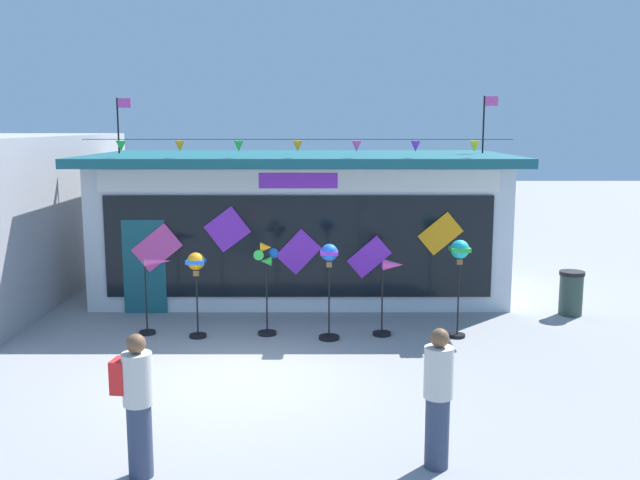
# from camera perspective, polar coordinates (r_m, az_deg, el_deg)

# --- Properties ---
(ground_plane) EXTENTS (80.00, 80.00, 0.00)m
(ground_plane) POSITION_cam_1_polar(r_m,az_deg,el_deg) (11.53, -7.01, -10.93)
(ground_plane) COLOR gray
(kite_shop_building) EXTENTS (9.45, 4.93, 4.63)m
(kite_shop_building) POSITION_cam_1_polar(r_m,az_deg,el_deg) (16.91, -1.67, 1.45)
(kite_shop_building) COLOR silver
(kite_shop_building) RESTS_ON ground_plane
(wind_spinner_far_left) EXTENTS (0.66, 0.31, 1.51)m
(wind_spinner_far_left) POSITION_cam_1_polar(r_m,az_deg,el_deg) (13.82, -13.32, -3.23)
(wind_spinner_far_left) COLOR black
(wind_spinner_far_left) RESTS_ON ground_plane
(wind_spinner_left) EXTENTS (0.34, 0.34, 1.63)m
(wind_spinner_left) POSITION_cam_1_polar(r_m,az_deg,el_deg) (13.40, -10.04, -2.49)
(wind_spinner_left) COLOR black
(wind_spinner_left) RESTS_ON ground_plane
(wind_spinner_center_left) EXTENTS (0.46, 0.35, 1.80)m
(wind_spinner_center_left) POSITION_cam_1_polar(r_m,az_deg,el_deg) (13.39, -4.46, -2.51)
(wind_spinner_center_left) COLOR black
(wind_spinner_center_left) RESTS_ON ground_plane
(wind_spinner_center_right) EXTENTS (0.39, 0.39, 1.81)m
(wind_spinner_center_right) POSITION_cam_1_polar(r_m,az_deg,el_deg) (13.08, 0.60, -2.37)
(wind_spinner_center_right) COLOR black
(wind_spinner_center_right) RESTS_ON ground_plane
(wind_spinner_right) EXTENTS (0.56, 0.35, 1.48)m
(wind_spinner_right) POSITION_cam_1_polar(r_m,az_deg,el_deg) (13.46, 5.43, -3.59)
(wind_spinner_right) COLOR black
(wind_spinner_right) RESTS_ON ground_plane
(wind_spinner_far_right) EXTENTS (0.35, 0.35, 1.86)m
(wind_spinner_far_right) POSITION_cam_1_polar(r_m,az_deg,el_deg) (13.43, 11.00, -1.47)
(wind_spinner_far_right) COLOR black
(wind_spinner_far_right) RESTS_ON ground_plane
(person_near_camera) EXTENTS (0.34, 0.34, 1.68)m
(person_near_camera) POSITION_cam_1_polar(r_m,az_deg,el_deg) (8.49, 9.32, -12.36)
(person_near_camera) COLOR #333D56
(person_near_camera) RESTS_ON ground_plane
(person_mid_plaza) EXTENTS (0.46, 0.34, 1.68)m
(person_mid_plaza) POSITION_cam_1_polar(r_m,az_deg,el_deg) (8.42, -14.62, -12.48)
(person_mid_plaza) COLOR #333D56
(person_mid_plaza) RESTS_ON ground_plane
(trash_bin) EXTENTS (0.52, 0.52, 0.94)m
(trash_bin) POSITION_cam_1_polar(r_m,az_deg,el_deg) (15.84, 19.36, -4.01)
(trash_bin) COLOR #2D4238
(trash_bin) RESTS_ON ground_plane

